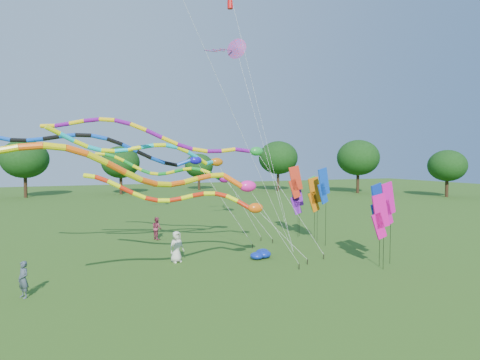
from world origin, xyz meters
name	(u,v)px	position (x,y,z in m)	size (l,w,h in m)	color
ground	(290,280)	(0.00, 0.00, 0.00)	(160.00, 160.00, 0.00)	#265115
tree_ring	(282,165)	(-0.71, -0.46, 5.66)	(118.43, 115.77, 9.71)	#382314
tube_kite_red	(196,198)	(-3.43, 4.64, 3.74)	(11.40, 4.43, 5.65)	black
tube_kite_orange	(176,176)	(-5.67, -0.13, 5.22)	(13.31, 3.30, 7.04)	black
tube_kite_purple	(176,139)	(-4.43, 5.16, 7.03)	(14.99, 4.82, 8.80)	black
tube_kite_blue	(120,150)	(-7.25, 7.14, 6.48)	(15.37, 1.44, 8.03)	black
tube_kite_cyan	(165,153)	(-4.65, 7.14, 6.29)	(13.54, 3.00, 8.15)	black
tube_kite_green	(179,171)	(-2.92, 10.79, 5.07)	(11.29, 5.24, 6.93)	black
delta_kite_high_c	(236,48)	(0.50, 8.41, 13.40)	(4.26, 5.40, 14.33)	black
banner_pole_violet	(297,199)	(5.95, 9.54, 2.91)	(1.16, 0.12, 4.17)	black
banner_pole_blue_a	(377,206)	(5.60, 0.28, 3.37)	(1.15, 0.32, 4.64)	black
banner_pole_red	(295,182)	(5.61, 9.17, 4.18)	(1.16, 0.22, 5.45)	black
banner_pole_magenta_a	(380,216)	(5.32, -0.26, 2.88)	(1.16, 0.16, 4.14)	black
banner_pole_magenta_b	(388,204)	(6.47, 0.44, 3.43)	(1.16, 0.22, 4.69)	black
banner_pole_blue_b	(324,186)	(5.85, 5.81, 4.11)	(1.15, 0.36, 5.38)	black
banner_pole_green	(313,193)	(6.53, 8.18, 3.43)	(1.09, 0.55, 4.69)	black
banner_pole_orange	(315,195)	(5.80, 6.84, 3.44)	(1.16, 0.12, 4.71)	black
blue_nylon_heap	(264,253)	(0.88, 4.72, 0.23)	(1.65, 1.79, 0.55)	#0C26A4
person_a	(177,247)	(-4.37, 5.42, 0.90)	(0.88, 0.57, 1.80)	beige
person_b	(23,280)	(-11.81, 2.08, 0.79)	(0.58, 0.38, 1.58)	#3A4651
person_c	(157,228)	(-4.19, 12.42, 0.83)	(0.81, 0.63, 1.66)	#893247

